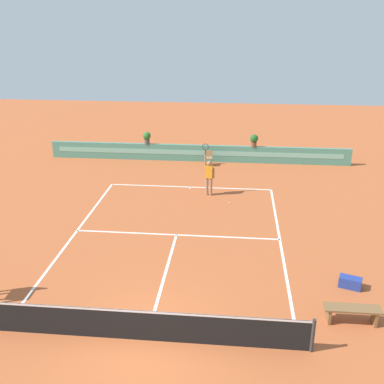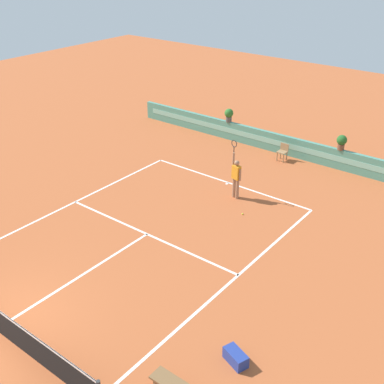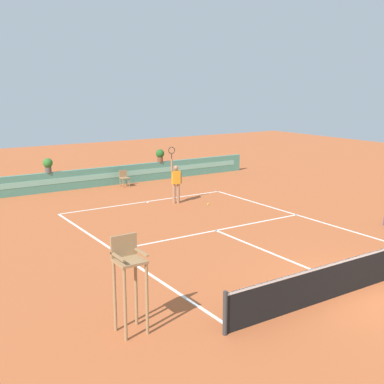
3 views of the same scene
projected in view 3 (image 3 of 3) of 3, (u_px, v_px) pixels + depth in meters
name	position (u px, v px, depth m)	size (l,w,h in m)	color
ground_plane	(223.00, 233.00, 17.81)	(60.00, 60.00, 0.00)	#B2562D
court_lines	(211.00, 228.00, 18.40)	(8.32, 11.94, 0.01)	white
net	(360.00, 271.00, 12.80)	(8.92, 0.10, 1.00)	#333333
back_wall_barrier	(106.00, 176.00, 26.20)	(18.00, 0.21, 1.00)	#4C8E7A
umpire_chair	(129.00, 273.00, 10.43)	(0.60, 0.60, 2.14)	#99754C
ball_kid_chair	(124.00, 178.00, 25.98)	(0.44, 0.44, 0.85)	#99754C
tennis_player	(176.00, 181.00, 22.14)	(0.61, 0.29, 2.58)	#9E7051
tennis_ball_near_baseline	(208.00, 204.00, 22.06)	(0.07, 0.07, 0.07)	#CCE033
potted_plant_left	(48.00, 164.00, 24.36)	(0.48, 0.48, 0.72)	#514C47
potted_plant_right	(160.00, 155.00, 27.78)	(0.48, 0.48, 0.72)	brown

